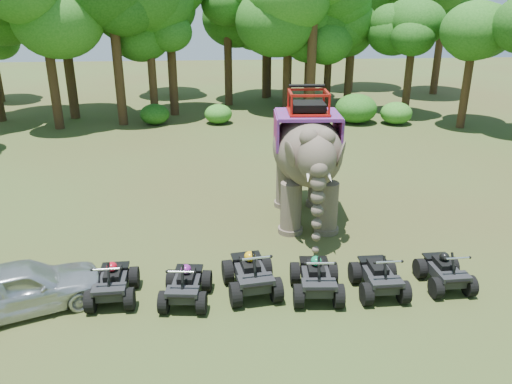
% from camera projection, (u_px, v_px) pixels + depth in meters
% --- Properties ---
extents(ground, '(110.00, 110.00, 0.00)m').
position_uv_depth(ground, '(259.00, 265.00, 15.10)').
color(ground, '#47381E').
rests_on(ground, ground).
extents(elephant, '(2.85, 5.79, 4.73)m').
position_uv_depth(elephant, '(307.00, 156.00, 17.49)').
color(elephant, '#4A4136').
rests_on(elephant, ground).
extents(parked_car, '(4.29, 2.92, 1.36)m').
position_uv_depth(parked_car, '(21.00, 287.00, 12.66)').
color(parked_car, silver).
rests_on(parked_car, ground).
extents(atv_0, '(1.27, 1.71, 1.24)m').
position_uv_depth(atv_0, '(112.00, 278.00, 13.18)').
color(atv_0, black).
rests_on(atv_0, ground).
extents(atv_1, '(1.40, 1.79, 1.23)m').
position_uv_depth(atv_1, '(186.00, 280.00, 13.09)').
color(atv_1, black).
rests_on(atv_1, ground).
extents(atv_2, '(1.60, 2.03, 1.38)m').
position_uv_depth(atv_2, '(251.00, 269.00, 13.50)').
color(atv_2, black).
rests_on(atv_2, ground).
extents(atv_3, '(1.44, 1.88, 1.32)m').
position_uv_depth(atv_3, '(317.00, 273.00, 13.35)').
color(atv_3, black).
rests_on(atv_3, ground).
extents(atv_4, '(1.26, 1.72, 1.26)m').
position_uv_depth(atv_4, '(379.00, 271.00, 13.49)').
color(atv_4, black).
rests_on(atv_4, ground).
extents(atv_5, '(1.21, 1.64, 1.19)m').
position_uv_depth(atv_5, '(445.00, 267.00, 13.78)').
color(atv_5, black).
rests_on(atv_5, ground).
extents(tree_0, '(6.56, 6.56, 9.37)m').
position_uv_depth(tree_0, '(228.00, 41.00, 36.40)').
color(tree_0, '#195114').
rests_on(tree_0, ground).
extents(tree_1, '(6.51, 6.51, 9.29)m').
position_uv_depth(tree_1, '(288.00, 43.00, 34.75)').
color(tree_1, '#195114').
rests_on(tree_1, ground).
extents(tree_2, '(5.80, 5.80, 8.29)m').
position_uv_depth(tree_2, '(350.00, 50.00, 35.74)').
color(tree_2, '#195114').
rests_on(tree_2, ground).
extents(tree_3, '(5.24, 5.24, 7.48)m').
position_uv_depth(tree_3, '(410.00, 60.00, 33.29)').
color(tree_3, '#195114').
rests_on(tree_3, ground).
extents(tree_4, '(4.70, 4.70, 6.71)m').
position_uv_depth(tree_4, '(468.00, 73.00, 30.11)').
color(tree_4, '#195114').
rests_on(tree_4, ground).
extents(tree_29, '(6.22, 6.22, 8.89)m').
position_uv_depth(tree_29, '(49.00, 55.00, 29.47)').
color(tree_29, '#195114').
rests_on(tree_29, ground).
extents(tree_30, '(6.70, 6.70, 9.57)m').
position_uv_depth(tree_30, '(116.00, 47.00, 30.38)').
color(tree_30, '#195114').
rests_on(tree_30, ground).
extents(tree_31, '(6.84, 6.84, 9.76)m').
position_uv_depth(tree_31, '(171.00, 42.00, 33.06)').
color(tree_31, '#195114').
rests_on(tree_31, ground).
extents(tree_32, '(5.29, 5.29, 7.55)m').
position_uv_depth(tree_32, '(329.00, 55.00, 36.20)').
color(tree_32, '#195114').
rests_on(tree_32, ground).
extents(tree_33, '(6.50, 6.50, 9.29)m').
position_uv_depth(tree_33, '(170.00, 37.00, 40.28)').
color(tree_33, '#195114').
rests_on(tree_33, ground).
extents(tree_34, '(7.42, 7.42, 10.60)m').
position_uv_depth(tree_34, '(313.00, 36.00, 32.43)').
color(tree_34, '#195114').
rests_on(tree_34, ground).
extents(tree_35, '(7.58, 7.58, 10.83)m').
position_uv_depth(tree_35, '(289.00, 29.00, 37.54)').
color(tree_35, '#195114').
rests_on(tree_35, ground).
extents(tree_37, '(7.54, 7.54, 10.77)m').
position_uv_depth(tree_37, '(65.00, 35.00, 31.89)').
color(tree_37, '#195114').
rests_on(tree_37, ground).
extents(tree_38, '(5.30, 5.30, 7.57)m').
position_uv_depth(tree_38, '(151.00, 61.00, 32.28)').
color(tree_38, '#195114').
rests_on(tree_38, ground).
extents(tree_39, '(5.51, 5.51, 7.88)m').
position_uv_depth(tree_39, '(266.00, 48.00, 39.41)').
color(tree_39, '#195114').
rests_on(tree_39, ground).
extents(tree_40, '(4.99, 4.99, 7.13)m').
position_uv_depth(tree_40, '(308.00, 59.00, 35.20)').
color(tree_40, '#195114').
rests_on(tree_40, ground).
extents(tree_41, '(7.18, 7.18, 10.26)m').
position_uv_depth(tree_41, '(353.00, 30.00, 41.89)').
color(tree_41, '#195114').
rests_on(tree_41, ground).
extents(tree_42, '(6.09, 6.09, 8.70)m').
position_uv_depth(tree_42, '(268.00, 42.00, 39.68)').
color(tree_42, '#195114').
rests_on(tree_42, ground).
extents(tree_44, '(7.34, 7.34, 10.48)m').
position_uv_depth(tree_44, '(441.00, 29.00, 40.63)').
color(tree_44, '#195114').
rests_on(tree_44, ground).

